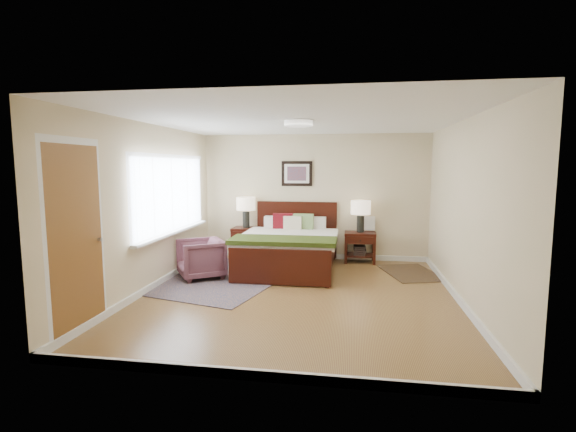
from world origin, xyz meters
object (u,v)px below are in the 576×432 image
object	(u,v)px
lamp_right	(361,210)
nightstand_left	(246,234)
lamp_left	(246,206)
nightstand_right	(360,244)
rug_persian	(224,278)
bed	(289,241)
armchair	(201,259)

from	to	relation	value
lamp_right	nightstand_left	bearing A→B (deg)	-179.46
lamp_left	lamp_right	size ratio (longest dim) A/B	1.00
nightstand_right	rug_persian	bearing A→B (deg)	-145.97
nightstand_right	bed	bearing A→B (deg)	-148.05
nightstand_right	lamp_left	distance (m)	2.39
armchair	nightstand_left	bearing A→B (deg)	132.86
bed	nightstand_right	xyz separation A→B (m)	(1.27, 0.79, -0.16)
nightstand_right	lamp_right	distance (m)	0.67
nightstand_left	nightstand_right	xyz separation A→B (m)	(2.28, 0.01, -0.15)
nightstand_right	armchair	size ratio (longest dim) A/B	0.83
armchair	lamp_left	bearing A→B (deg)	133.04
lamp_left	rug_persian	distance (m)	1.88
lamp_left	nightstand_left	bearing A→B (deg)	-90.00
armchair	rug_persian	size ratio (longest dim) A/B	0.27
nightstand_right	lamp_left	size ratio (longest dim) A/B	0.98
bed	nightstand_left	size ratio (longest dim) A/B	3.33
lamp_right	rug_persian	bearing A→B (deg)	-145.74
nightstand_left	nightstand_right	distance (m)	2.28
nightstand_left	rug_persian	xyz separation A→B (m)	(0.01, -1.53, -0.50)
armchair	lamp_right	bearing A→B (deg)	87.22
nightstand_right	lamp_left	xyz separation A→B (m)	(-2.28, 0.01, 0.71)
bed	lamp_right	distance (m)	1.59
lamp_left	armchair	distance (m)	1.79
nightstand_left	lamp_left	xyz separation A→B (m)	(0.00, 0.02, 0.56)
bed	lamp_left	xyz separation A→B (m)	(-1.00, 0.81, 0.55)
armchair	rug_persian	world-z (taller)	armchair
bed	armchair	size ratio (longest dim) A/B	2.93
rug_persian	armchair	bearing A→B (deg)	-160.33
nightstand_right	lamp_left	bearing A→B (deg)	179.68
nightstand_left	lamp_right	size ratio (longest dim) A/B	1.04
nightstand_left	armchair	xyz separation A→B (m)	(-0.38, -1.56, -0.18)
nightstand_left	nightstand_right	bearing A→B (deg)	0.22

